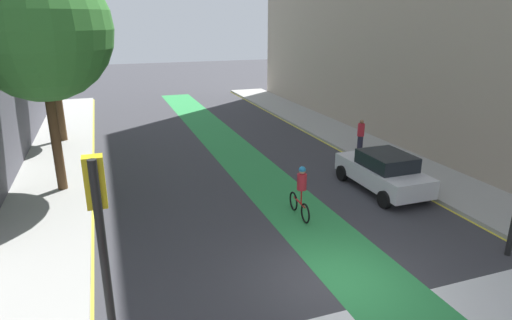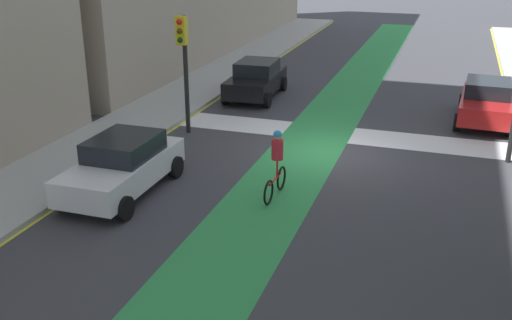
{
  "view_description": "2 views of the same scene",
  "coord_description": "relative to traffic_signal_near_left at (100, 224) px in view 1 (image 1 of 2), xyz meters",
  "views": [
    {
      "loc": [
        -5.2,
        -8.34,
        6.47
      ],
      "look_at": [
        -0.25,
        5.52,
        1.62
      ],
      "focal_mm": 30.23,
      "sensor_mm": 36.0,
      "label": 1
    },
    {
      "loc": [
        -3.45,
        18.03,
        6.77
      ],
      "look_at": [
        0.73,
        5.47,
        1.66
      ],
      "focal_mm": 41.53,
      "sensor_mm": 36.0,
      "label": 2
    }
  ],
  "objects": [
    {
      "name": "bike_lane_paint",
      "position": [
        6.32,
        0.83,
        -2.96
      ],
      "size": [
        2.4,
        60.0,
        0.01
      ],
      "primitive_type": "cube",
      "color": "#2D8C47",
      "rests_on": "ground_plane"
    },
    {
      "name": "ground_plane",
      "position": [
        5.49,
        0.83,
        -2.96
      ],
      "size": [
        120.0,
        120.0,
        0.0
      ],
      "primitive_type": "plane",
      "color": "#38383D"
    },
    {
      "name": "cyclist_in_lane",
      "position": [
        6.21,
        4.6,
        -1.99
      ],
      "size": [
        0.32,
        1.73,
        1.86
      ],
      "color": "black",
      "rests_on": "ground_plane"
    },
    {
      "name": "street_tree_near",
      "position": [
        -1.56,
        9.77,
        3.12
      ],
      "size": [
        5.01,
        5.01,
        8.46
      ],
      "color": "brown",
      "rests_on": "sidewalk_left"
    },
    {
      "name": "curb_stripe_right",
      "position": [
        11.49,
        0.83,
        -2.95
      ],
      "size": [
        0.16,
        60.0,
        0.01
      ],
      "primitive_type": "cube",
      "color": "yellow",
      "rests_on": "ground_plane"
    },
    {
      "name": "car_white_right_far",
      "position": [
        10.28,
        5.71,
        -2.16
      ],
      "size": [
        2.02,
        4.2,
        1.57
      ],
      "color": "silver",
      "rests_on": "ground_plane"
    },
    {
      "name": "pedestrian_sidewalk_right_a",
      "position": [
        12.27,
        10.42,
        -2.03
      ],
      "size": [
        0.34,
        0.34,
        1.55
      ],
      "color": "#262638",
      "rests_on": "sidewalk_right"
    },
    {
      "name": "traffic_signal_near_left",
      "position": [
        0.0,
        0.0,
        0.0
      ],
      "size": [
        0.35,
        0.52,
        4.22
      ],
      "color": "black",
      "rests_on": "ground_plane"
    },
    {
      "name": "street_tree_far",
      "position": [
        -1.96,
        17.42,
        2.64
      ],
      "size": [
        3.54,
        3.54,
        7.26
      ],
      "color": "brown",
      "rests_on": "sidewalk_left"
    }
  ]
}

